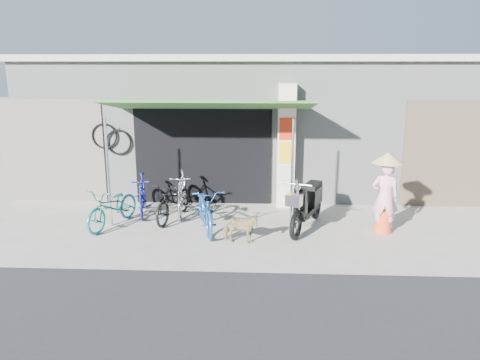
{
  "coord_description": "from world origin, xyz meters",
  "views": [
    {
      "loc": [
        0.28,
        -8.8,
        3.44
      ],
      "look_at": [
        -0.2,
        1.0,
        1.0
      ],
      "focal_mm": 35.0,
      "sensor_mm": 36.0,
      "label": 1
    }
  ],
  "objects_px": {
    "bike_silver": "(182,193)",
    "bike_blue": "(142,195)",
    "bike_navy": "(206,208)",
    "bike_black": "(174,200)",
    "bike_teal": "(113,207)",
    "moped": "(308,204)",
    "street_dog": "(240,229)",
    "nun": "(385,193)"
  },
  "relations": [
    {
      "from": "bike_blue",
      "to": "bike_navy",
      "type": "bearing_deg",
      "value": -43.11
    },
    {
      "from": "bike_black",
      "to": "bike_silver",
      "type": "xyz_separation_m",
      "value": [
        0.12,
        0.4,
        0.06
      ]
    },
    {
      "from": "bike_silver",
      "to": "moped",
      "type": "xyz_separation_m",
      "value": [
        2.84,
        -0.83,
        0.02
      ]
    },
    {
      "from": "bike_navy",
      "to": "bike_teal",
      "type": "bearing_deg",
      "value": 161.91
    },
    {
      "from": "bike_teal",
      "to": "moped",
      "type": "bearing_deg",
      "value": 19.85
    },
    {
      "from": "bike_teal",
      "to": "street_dog",
      "type": "height_order",
      "value": "bike_teal"
    },
    {
      "from": "bike_silver",
      "to": "street_dog",
      "type": "distance_m",
      "value": 2.31
    },
    {
      "from": "bike_blue",
      "to": "bike_black",
      "type": "bearing_deg",
      "value": -34.19
    },
    {
      "from": "bike_teal",
      "to": "nun",
      "type": "relative_size",
      "value": 1.0
    },
    {
      "from": "bike_silver",
      "to": "bike_navy",
      "type": "relative_size",
      "value": 0.91
    },
    {
      "from": "bike_silver",
      "to": "nun",
      "type": "bearing_deg",
      "value": -17.11
    },
    {
      "from": "bike_teal",
      "to": "nun",
      "type": "height_order",
      "value": "nun"
    },
    {
      "from": "bike_black",
      "to": "bike_navy",
      "type": "bearing_deg",
      "value": -25.62
    },
    {
      "from": "bike_black",
      "to": "nun",
      "type": "relative_size",
      "value": 1.01
    },
    {
      "from": "bike_blue",
      "to": "nun",
      "type": "relative_size",
      "value": 0.91
    },
    {
      "from": "bike_navy",
      "to": "moped",
      "type": "relative_size",
      "value": 0.94
    },
    {
      "from": "nun",
      "to": "bike_navy",
      "type": "bearing_deg",
      "value": 10.55
    },
    {
      "from": "bike_teal",
      "to": "moped",
      "type": "height_order",
      "value": "moped"
    },
    {
      "from": "bike_teal",
      "to": "street_dog",
      "type": "relative_size",
      "value": 2.38
    },
    {
      "from": "bike_blue",
      "to": "moped",
      "type": "distance_m",
      "value": 3.85
    },
    {
      "from": "bike_black",
      "to": "nun",
      "type": "bearing_deg",
      "value": 6.06
    },
    {
      "from": "bike_navy",
      "to": "bike_silver",
      "type": "bearing_deg",
      "value": 108.44
    },
    {
      "from": "street_dog",
      "to": "nun",
      "type": "distance_m",
      "value": 3.11
    },
    {
      "from": "street_dog",
      "to": "moped",
      "type": "relative_size",
      "value": 0.36
    },
    {
      "from": "bike_black",
      "to": "moped",
      "type": "bearing_deg",
      "value": 5.57
    },
    {
      "from": "moped",
      "to": "nun",
      "type": "bearing_deg",
      "value": 15.28
    },
    {
      "from": "bike_navy",
      "to": "street_dog",
      "type": "xyz_separation_m",
      "value": [
        0.77,
        -0.73,
        -0.18
      ]
    },
    {
      "from": "bike_black",
      "to": "bike_navy",
      "type": "relative_size",
      "value": 0.93
    },
    {
      "from": "bike_silver",
      "to": "bike_blue",
      "type": "bearing_deg",
      "value": 179.58
    },
    {
      "from": "bike_silver",
      "to": "nun",
      "type": "relative_size",
      "value": 0.99
    },
    {
      "from": "bike_silver",
      "to": "bike_teal",
      "type": "bearing_deg",
      "value": -149.6
    },
    {
      "from": "bike_silver",
      "to": "moped",
      "type": "height_order",
      "value": "moped"
    },
    {
      "from": "bike_teal",
      "to": "bike_black",
      "type": "height_order",
      "value": "bike_black"
    },
    {
      "from": "bike_teal",
      "to": "bike_blue",
      "type": "distance_m",
      "value": 0.96
    },
    {
      "from": "bike_blue",
      "to": "bike_black",
      "type": "distance_m",
      "value": 0.88
    },
    {
      "from": "bike_teal",
      "to": "bike_blue",
      "type": "xyz_separation_m",
      "value": [
        0.42,
        0.87,
        0.02
      ]
    },
    {
      "from": "street_dog",
      "to": "bike_blue",
      "type": "bearing_deg",
      "value": 59.59
    },
    {
      "from": "bike_teal",
      "to": "street_dog",
      "type": "bearing_deg",
      "value": 1.37
    },
    {
      "from": "street_dog",
      "to": "nun",
      "type": "relative_size",
      "value": 0.42
    },
    {
      "from": "bike_black",
      "to": "nun",
      "type": "distance_m",
      "value": 4.58
    },
    {
      "from": "bike_teal",
      "to": "bike_black",
      "type": "bearing_deg",
      "value": 41.58
    },
    {
      "from": "bike_teal",
      "to": "bike_navy",
      "type": "distance_m",
      "value": 2.04
    }
  ]
}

